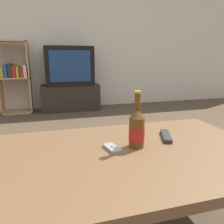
% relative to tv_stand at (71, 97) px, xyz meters
% --- Properties ---
extents(back_wall, '(8.00, 0.05, 2.60)m').
position_rel_tv_stand_xyz_m(back_wall, '(0.02, 0.26, 1.09)').
color(back_wall, beige).
rests_on(back_wall, ground_plane).
extents(coffee_table, '(1.27, 0.78, 0.44)m').
position_rel_tv_stand_xyz_m(coffee_table, '(0.02, -2.77, 0.17)').
color(coffee_table, brown).
rests_on(coffee_table, ground_plane).
extents(tv_stand, '(0.93, 0.36, 0.42)m').
position_rel_tv_stand_xyz_m(tv_stand, '(0.00, 0.00, 0.00)').
color(tv_stand, '#28231E').
rests_on(tv_stand, ground_plane).
extents(television, '(0.75, 0.41, 0.60)m').
position_rel_tv_stand_xyz_m(television, '(0.00, -0.00, 0.51)').
color(television, black).
rests_on(television, tv_stand).
extents(bookshelf, '(0.45, 0.30, 1.10)m').
position_rel_tv_stand_xyz_m(bookshelf, '(-0.83, 0.04, 0.38)').
color(bookshelf, tan).
rests_on(bookshelf, ground_plane).
extents(beer_bottle, '(0.07, 0.07, 0.27)m').
position_rel_tv_stand_xyz_m(beer_bottle, '(0.07, -2.73, 0.32)').
color(beer_bottle, '#563314').
rests_on(beer_bottle, coffee_table).
extents(cell_phone, '(0.07, 0.11, 0.02)m').
position_rel_tv_stand_xyz_m(cell_phone, '(-0.05, -2.73, 0.24)').
color(cell_phone, gray).
rests_on(cell_phone, coffee_table).
extents(remote_control, '(0.10, 0.17, 0.02)m').
position_rel_tv_stand_xyz_m(remote_control, '(0.26, -2.66, 0.24)').
color(remote_control, '#282828').
rests_on(remote_control, coffee_table).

